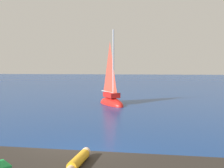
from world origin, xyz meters
TOP-DOWN VIEW (x-y plane):
  - ground_plane at (0.00, 0.00)m, footprint 160.00×160.00m
  - sailboat_near at (-0.44, 13.41)m, footprint 2.97×3.68m
  - person_sunbather at (0.47, -2.67)m, footprint 0.40×1.76m

SIDE VIEW (x-z plane):
  - ground_plane at x=0.00m, z-range 0.00..0.00m
  - sailboat_near at x=-0.44m, z-range -3.04..3.78m
  - person_sunbather at x=0.47m, z-range 1.02..1.27m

